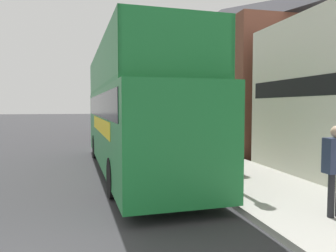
# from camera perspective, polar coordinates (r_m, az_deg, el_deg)

# --- Properties ---
(ground_plane) EXTENTS (144.00, 144.00, 0.00)m
(ground_plane) POSITION_cam_1_polar(r_m,az_deg,el_deg) (25.34, -17.24, -1.75)
(ground_plane) COLOR #333335
(sidewalk) EXTENTS (2.93, 108.00, 0.14)m
(sidewalk) POSITION_cam_1_polar(r_m,az_deg,el_deg) (22.74, -1.90, -2.00)
(sidewalk) COLOR #ADAAA3
(sidewalk) RESTS_ON ground_plane
(brick_terrace_rear) EXTENTS (6.00, 19.14, 8.96)m
(brick_terrace_rear) POSITION_cam_1_polar(r_m,az_deg,el_deg) (23.55, 9.18, 8.89)
(brick_terrace_rear) COLOR brown
(brick_terrace_rear) RESTS_ON ground_plane
(tour_bus) EXTENTS (2.93, 10.81, 4.13)m
(tour_bus) POSITION_cam_1_polar(r_m,az_deg,el_deg) (11.40, -5.99, 1.26)
(tour_bus) COLOR #1E7A38
(tour_bus) RESTS_ON ground_plane
(parked_car_ahead_of_bus) EXTENTS (1.91, 4.48, 1.44)m
(parked_car_ahead_of_bus) POSITION_cam_1_polar(r_m,az_deg,el_deg) (18.93, -7.54, -1.27)
(parked_car_ahead_of_bus) COLOR silver
(parked_car_ahead_of_bus) RESTS_ON ground_plane
(pedestrian_nearest) EXTENTS (0.46, 0.25, 1.74)m
(pedestrian_nearest) POSITION_cam_1_polar(r_m,az_deg,el_deg) (6.96, 27.24, -5.63)
(pedestrian_nearest) COLOR #232328
(pedestrian_nearest) RESTS_ON sidewalk
(lamp_post_nearest) EXTENTS (0.35, 0.35, 4.30)m
(lamp_post_nearest) POSITION_cam_1_polar(r_m,az_deg,el_deg) (8.89, 10.00, 9.14)
(lamp_post_nearest) COLOR black
(lamp_post_nearest) RESTS_ON sidewalk
(lamp_post_second) EXTENTS (0.35, 0.35, 4.79)m
(lamp_post_second) POSITION_cam_1_polar(r_m,az_deg,el_deg) (17.25, -1.26, 7.44)
(lamp_post_second) COLOR black
(lamp_post_second) RESTS_ON sidewalk
(lamp_post_third) EXTENTS (0.35, 0.35, 5.17)m
(lamp_post_third) POSITION_cam_1_polar(r_m,az_deg,el_deg) (25.82, -5.28, 6.63)
(lamp_post_third) COLOR black
(lamp_post_third) RESTS_ON sidewalk
(litter_bin) EXTENTS (0.48, 0.48, 0.92)m
(litter_bin) POSITION_cam_1_polar(r_m,az_deg,el_deg) (10.39, 11.64, -5.54)
(litter_bin) COLOR black
(litter_bin) RESTS_ON sidewalk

